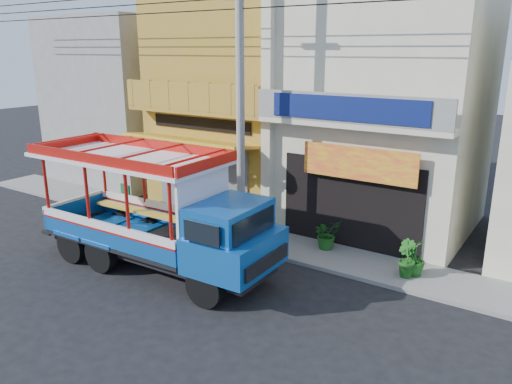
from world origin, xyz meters
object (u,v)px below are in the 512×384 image
Objects in this scene: potted_plant_a at (327,234)px; potted_plant_b at (406,259)px; songthaew_truck at (169,217)px; potted_plant_c at (415,258)px; green_sign at (126,197)px; utility_pole at (244,89)px.

potted_plant_b is (2.70, -0.61, 0.04)m from potted_plant_a.
songthaew_truck is 6.65m from potted_plant_b.
green_sign is at bearing -90.92° from potted_plant_c.
potted_plant_b is 0.28m from potted_plant_c.
potted_plant_c is at bearing 7.53° from utility_pole.
potted_plant_b reaches higher than green_sign.
potted_plant_a is at bearing -99.43° from potted_plant_c.
utility_pole is at bearing 77.46° from songthaew_truck.
utility_pole is 27.01× the size of potted_plant_b.
potted_plant_c reaches higher than green_sign.
utility_pole is at bearing 148.37° from potted_plant_a.
utility_pole is 5.14m from potted_plant_a.
potted_plant_b reaches higher than potted_plant_c.
utility_pole is at bearing 52.18° from potted_plant_b.
potted_plant_a is at bearing 3.47° from green_sign.
potted_plant_c is (5.87, 3.48, -1.07)m from songthaew_truck.
green_sign is 0.89× the size of potted_plant_c.
songthaew_truck is 7.35× the size of potted_plant_b.
potted_plant_a is (2.37, 1.09, -4.43)m from utility_pole.
potted_plant_a is at bearing 52.39° from songthaew_truck.
songthaew_truck is at bearing 176.02° from potted_plant_a.
utility_pole reaches higher than songthaew_truck.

